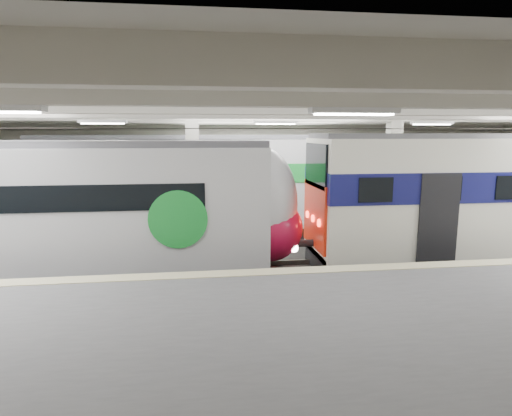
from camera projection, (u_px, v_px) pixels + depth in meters
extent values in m
cube|color=black|center=(285.00, 273.00, 14.29)|extent=(36.00, 24.00, 0.10)
cube|color=silver|center=(287.00, 101.00, 13.32)|extent=(36.00, 24.00, 0.20)
cube|color=beige|center=(250.00, 166.00, 23.57)|extent=(30.00, 0.10, 5.50)
cube|color=beige|center=(494.00, 327.00, 4.04)|extent=(30.00, 0.10, 5.50)
cube|color=#575759|center=(354.00, 355.00, 7.84)|extent=(30.00, 7.00, 1.10)
cube|color=beige|center=(310.00, 270.00, 10.91)|extent=(30.00, 0.50, 0.02)
cube|color=beige|center=(193.00, 181.00, 16.35)|extent=(0.50, 0.50, 5.50)
cube|color=beige|center=(392.00, 178.00, 17.37)|extent=(0.50, 0.50, 5.50)
cube|color=beige|center=(287.00, 111.00, 13.37)|extent=(30.00, 18.00, 0.50)
cube|color=#59544C|center=(285.00, 269.00, 14.27)|extent=(30.00, 1.52, 0.16)
cube|color=#59544C|center=(261.00, 232.00, 19.64)|extent=(30.00, 1.52, 0.16)
cylinder|color=black|center=(286.00, 129.00, 13.47)|extent=(30.00, 0.03, 0.03)
cylinder|color=black|center=(262.00, 130.00, 18.84)|extent=(30.00, 0.03, 0.03)
cube|color=white|center=(301.00, 119.00, 11.48)|extent=(26.00, 8.40, 0.12)
cube|color=silver|center=(67.00, 208.00, 13.02)|extent=(12.14, 2.71, 3.64)
ellipsoid|color=silver|center=(264.00, 203.00, 13.79)|extent=(2.15, 2.65, 3.57)
ellipsoid|color=#AA0E30|center=(267.00, 228.00, 13.94)|extent=(2.28, 2.71, 2.19)
cylinder|color=green|center=(178.00, 220.00, 12.13)|extent=(1.68, 0.06, 1.68)
cube|color=#4C4C51|center=(62.00, 144.00, 12.68)|extent=(12.14, 2.22, 0.20)
cube|color=black|center=(72.00, 270.00, 13.36)|extent=(12.14, 1.90, 0.70)
cube|color=white|center=(507.00, 195.00, 14.86)|extent=(13.66, 3.00, 3.89)
cube|color=navy|center=(509.00, 181.00, 14.78)|extent=(13.70, 3.06, 0.95)
cube|color=red|center=(315.00, 215.00, 14.08)|extent=(0.08, 2.55, 2.14)
cube|color=black|center=(316.00, 165.00, 13.80)|extent=(0.08, 2.40, 1.40)
cube|color=black|center=(501.00, 253.00, 15.22)|extent=(13.66, 2.10, 0.70)
cube|color=silver|center=(203.00, 183.00, 18.91)|extent=(14.01, 2.87, 3.80)
cube|color=green|center=(203.00, 171.00, 18.82)|extent=(14.05, 2.93, 0.80)
cube|color=#4C4C51|center=(202.00, 137.00, 18.56)|extent=(14.00, 2.37, 0.16)
cube|color=black|center=(204.00, 229.00, 19.27)|extent=(14.01, 2.57, 0.60)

